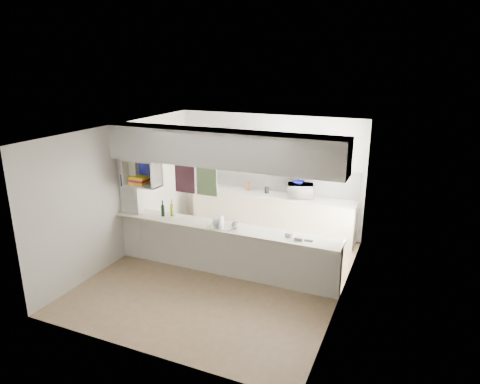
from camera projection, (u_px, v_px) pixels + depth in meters
The scene contains 16 objects.
floor at pixel (223, 273), 7.74m from camera, with size 4.80×4.80×0.00m, color #917354.
ceiling at pixel (221, 130), 6.98m from camera, with size 4.80×4.80×0.00m, color white.
wall_back at pixel (269, 173), 9.47m from camera, with size 4.20×4.20×0.00m, color silver.
wall_left at pixel (123, 191), 8.16m from camera, with size 4.80×4.80×0.00m, color silver.
wall_right at pixel (345, 223), 6.57m from camera, with size 4.80×4.80×0.00m, color silver.
servery_partition at pixel (213, 184), 7.32m from camera, with size 4.20×0.50×2.60m.
cubby_shelf at pixel (143, 174), 7.78m from camera, with size 0.65×0.35×0.50m.
kitchen_run at pixel (271, 198), 9.32m from camera, with size 3.60×0.63×2.24m.
microwave at pixel (300, 191), 9.00m from camera, with size 0.53×0.36×0.29m, color white.
bowl at pixel (299, 182), 8.97m from camera, with size 0.24×0.24×0.06m, color #0E159B.
dish_rack at pixel (220, 222), 7.40m from camera, with size 0.45×0.36×0.22m.
cup at pixel (235, 225), 7.33m from camera, with size 0.14×0.14×0.11m, color white.
wine_bottles at pixel (168, 210), 7.92m from camera, with size 0.22×0.15×0.33m.
plastic_tubs at pixel (293, 236), 6.97m from camera, with size 0.49×0.22×0.07m.
utensil_jar at pixel (267, 190), 9.32m from camera, with size 0.10×0.10×0.14m, color black.
knife_block at pixel (249, 186), 9.51m from camera, with size 0.10×0.08×0.20m, color brown.
Camera 1 is at (3.04, -6.28, 3.68)m, focal length 32.00 mm.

